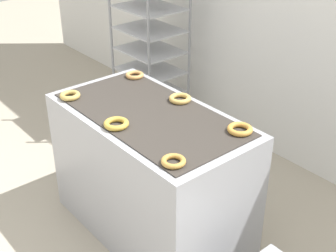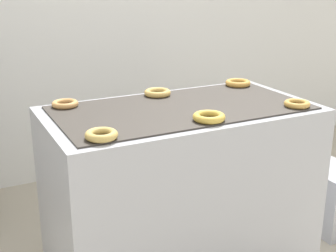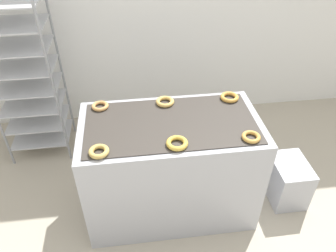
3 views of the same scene
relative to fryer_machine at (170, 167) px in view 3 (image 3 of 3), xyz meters
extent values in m
cube|color=#A8AAB2|center=(0.00, 0.00, 0.00)|extent=(1.38, 0.74, 0.93)
cube|color=#38332D|center=(0.00, 0.00, 0.46)|extent=(1.27, 0.65, 0.01)
cube|color=#262628|center=(0.38, -0.33, 0.18)|extent=(0.12, 0.07, 0.10)
cylinder|color=gray|center=(-0.96, 0.74, 0.39)|extent=(0.02, 0.02, 1.72)
cylinder|color=gray|center=(-1.54, 1.21, 0.39)|extent=(0.02, 0.02, 1.72)
cylinder|color=gray|center=(-0.96, 1.21, 0.39)|extent=(0.02, 0.02, 1.72)
cube|color=#B7BABF|center=(-1.25, 0.98, -0.29)|extent=(0.58, 0.47, 0.01)
cube|color=#B7BABF|center=(-1.25, 0.98, -0.09)|extent=(0.58, 0.47, 0.01)
cube|color=#B7BABF|center=(-1.25, 0.98, 0.11)|extent=(0.58, 0.47, 0.01)
cube|color=#B7BABF|center=(-1.25, 0.98, 0.31)|extent=(0.58, 0.47, 0.01)
cube|color=#B7BABF|center=(-1.25, 0.98, 0.51)|extent=(0.58, 0.47, 0.01)
cube|color=#B7BABF|center=(-1.25, 0.98, 0.71)|extent=(0.58, 0.47, 0.01)
cube|color=#B7BABF|center=(-1.25, 0.98, 0.91)|extent=(0.58, 0.47, 0.01)
cube|color=#B7BABF|center=(-1.25, 0.98, 1.11)|extent=(0.58, 0.47, 0.01)
cube|color=#A8AAB2|center=(1.06, -0.04, -0.26)|extent=(0.30, 0.40, 0.41)
torus|color=tan|center=(-0.52, -0.27, 0.48)|extent=(0.14, 0.14, 0.03)
torus|color=gold|center=(0.01, -0.26, 0.48)|extent=(0.15, 0.15, 0.03)
torus|color=gold|center=(0.53, -0.26, 0.48)|extent=(0.13, 0.13, 0.03)
torus|color=tan|center=(-0.53, 0.27, 0.48)|extent=(0.13, 0.13, 0.03)
torus|color=tan|center=(-0.01, 0.26, 0.48)|extent=(0.15, 0.15, 0.03)
torus|color=gold|center=(0.52, 0.26, 0.48)|extent=(0.15, 0.15, 0.03)
camera|label=1|loc=(2.07, -1.58, 1.82)|focal=50.00mm
camera|label=2|loc=(-1.08, -2.01, 1.12)|focal=50.00mm
camera|label=3|loc=(-0.27, -1.92, 1.94)|focal=35.00mm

